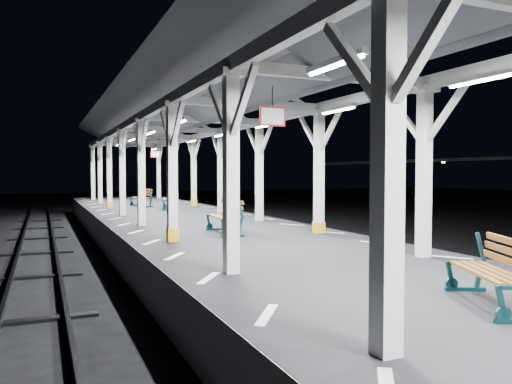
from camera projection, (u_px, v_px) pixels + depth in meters
ground at (285, 295)px, 10.83m from camera, size 120.00×120.00×0.00m
platform at (285, 272)px, 10.81m from camera, size 6.00×50.00×1.00m
hazard_stripes_left at (174, 256)px, 9.83m from camera, size 1.00×48.00×0.01m
hazard_stripes_right at (378, 243)px, 11.76m from camera, size 1.00×48.00×0.01m
track_left at (34, 317)px, 8.86m from camera, size 2.20×60.00×0.16m
track_right at (460, 273)px, 12.80m from camera, size 2.20×60.00×0.16m
canopy at (286, 83)px, 10.64m from camera, size 5.40×49.00×4.65m
bench_near at (497, 270)px, 6.17m from camera, size 1.15×1.65×0.84m
bench_mid at (227, 215)px, 13.53m from camera, size 0.76×1.74×0.92m
bench_far at (171, 198)px, 22.43m from camera, size 1.01×1.84×0.95m
bench_extra at (143, 197)px, 24.44m from camera, size 0.86×1.69×0.87m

